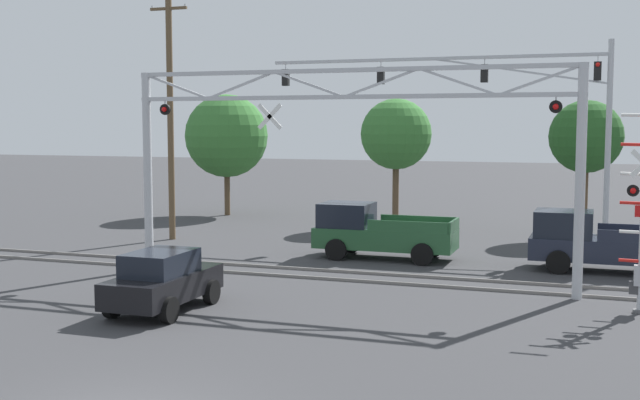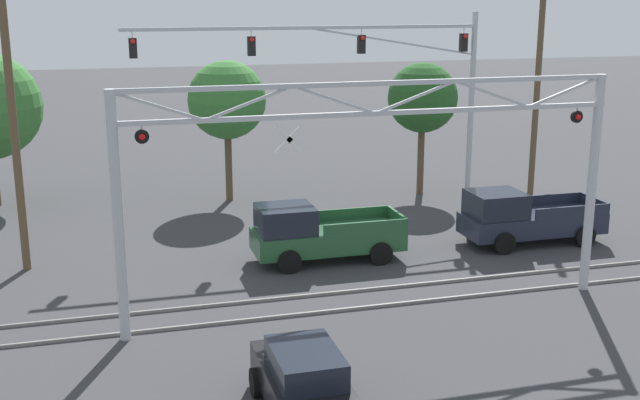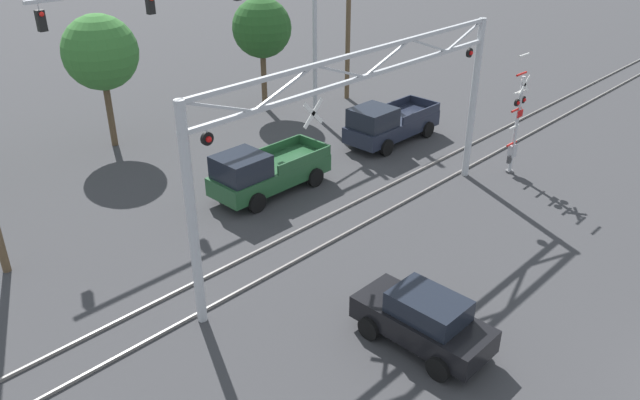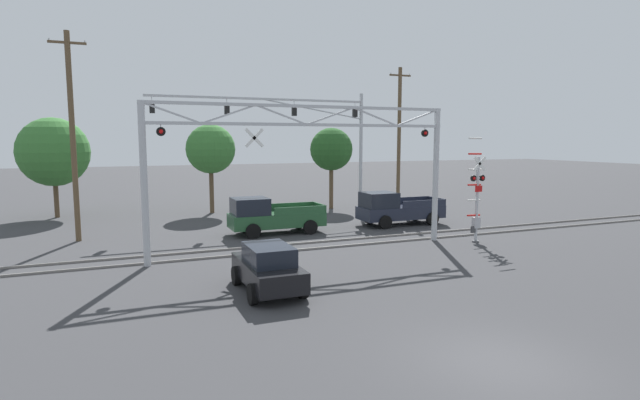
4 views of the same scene
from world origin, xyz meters
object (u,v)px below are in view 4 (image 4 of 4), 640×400
at_px(crossing_gantry, 307,156).
at_px(sedan_waiting, 268,268).
at_px(crossing_signal_mast, 476,201).
at_px(pickup_truck_lead, 271,216).
at_px(background_tree_far_right_verge, 211,149).
at_px(utility_pole_right, 399,137).
at_px(pickup_truck_following, 396,209).
at_px(utility_pole_left, 73,135).
at_px(background_tree_beyond_span, 331,150).
at_px(background_tree_far_left_verge, 53,152).
at_px(traffic_signal_span, 311,128).

height_order(crossing_gantry, sedan_waiting, crossing_gantry).
height_order(crossing_signal_mast, pickup_truck_lead, crossing_signal_mast).
xyz_separation_m(pickup_truck_lead, background_tree_far_right_verge, (-1.62, 9.61, 3.65)).
relative_size(crossing_signal_mast, pickup_truck_lead, 1.02).
bearing_deg(utility_pole_right, pickup_truck_following, -122.18).
relative_size(pickup_truck_following, utility_pole_left, 0.50).
distance_m(background_tree_beyond_span, background_tree_far_right_verge, 9.17).
bearing_deg(pickup_truck_lead, background_tree_far_right_verge, 99.60).
bearing_deg(sedan_waiting, crossing_gantry, 57.03).
height_order(crossing_gantry, utility_pole_right, utility_pole_right).
relative_size(background_tree_far_left_verge, background_tree_far_right_verge, 1.06).
height_order(crossing_signal_mast, background_tree_far_right_verge, background_tree_far_right_verge).
distance_m(crossing_signal_mast, background_tree_far_left_verge, 27.87).
relative_size(crossing_gantry, background_tree_far_right_verge, 2.30).
bearing_deg(traffic_signal_span, utility_pole_right, 7.49).
distance_m(crossing_signal_mast, pickup_truck_lead, 11.31).
bearing_deg(background_tree_far_right_verge, crossing_gantry, -82.54).
distance_m(sedan_waiting, background_tree_beyond_span, 22.14).
distance_m(pickup_truck_lead, pickup_truck_following, 8.18).
distance_m(pickup_truck_lead, sedan_waiting, 11.01).
xyz_separation_m(utility_pole_right, background_tree_far_right_verge, (-13.82, 3.34, -0.88)).
relative_size(pickup_truck_lead, background_tree_beyond_span, 0.86).
xyz_separation_m(sedan_waiting, utility_pole_left, (-6.84, 12.44, 4.73)).
bearing_deg(traffic_signal_span, utility_pole_left, -167.11).
height_order(background_tree_beyond_span, background_tree_far_left_verge, background_tree_far_left_verge).
distance_m(pickup_truck_lead, background_tree_beyond_span, 11.86).
distance_m(crossing_gantry, background_tree_far_right_verge, 14.81).
height_order(crossing_gantry, traffic_signal_span, traffic_signal_span).
bearing_deg(background_tree_far_right_verge, utility_pole_left, -137.70).
relative_size(crossing_gantry, utility_pole_left, 1.37).
bearing_deg(utility_pole_left, crossing_signal_mast, -23.23).
relative_size(traffic_signal_span, background_tree_far_right_verge, 2.30).
bearing_deg(background_tree_far_left_verge, utility_pole_right, -12.21).
bearing_deg(pickup_truck_following, traffic_signal_span, 124.25).
height_order(pickup_truck_following, background_tree_far_right_verge, background_tree_far_right_verge).
height_order(pickup_truck_following, utility_pole_left, utility_pole_left).
height_order(crossing_gantry, background_tree_far_left_verge, crossing_gantry).
xyz_separation_m(crossing_gantry, pickup_truck_following, (7.89, 4.98, -3.56)).
relative_size(sedan_waiting, background_tree_far_left_verge, 0.58).
bearing_deg(background_tree_far_left_verge, traffic_signal_span, -20.69).
height_order(pickup_truck_lead, utility_pole_right, utility_pole_right).
relative_size(utility_pole_right, background_tree_far_right_verge, 1.67).
bearing_deg(traffic_signal_span, sedan_waiting, -116.20).
height_order(crossing_signal_mast, sedan_waiting, crossing_signal_mast).
height_order(traffic_signal_span, background_tree_far_left_verge, traffic_signal_span).
bearing_deg(pickup_truck_lead, background_tree_far_left_verge, 136.19).
relative_size(pickup_truck_lead, utility_pole_right, 0.50).
distance_m(utility_pole_left, background_tree_far_left_verge, 9.83).
bearing_deg(utility_pole_left, traffic_signal_span, 12.89).
xyz_separation_m(crossing_gantry, background_tree_far_right_verge, (-1.92, 14.68, 0.10)).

